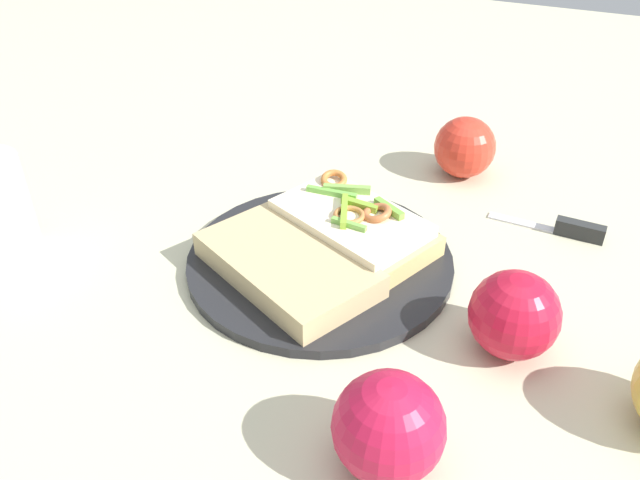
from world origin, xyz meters
TOP-DOWN VIEW (x-y plane):
  - ground_plane at (0.00, 0.00)m, footprint 2.00×2.00m
  - plate at (0.00, 0.00)m, footprint 0.26×0.26m
  - sandwich at (0.02, 0.04)m, footprint 0.19×0.16m
  - bread_slice_side at (-0.02, -0.04)m, footprint 0.20×0.17m
  - apple_1 at (0.19, -0.05)m, footprint 0.10×0.10m
  - apple_2 at (0.13, -0.20)m, footprint 0.10×0.10m
  - apple_3 at (0.09, 0.23)m, footprint 0.08×0.08m
  - knife at (0.22, 0.15)m, footprint 0.12×0.02m

SIDE VIEW (x-z plane):
  - ground_plane at x=0.00m, z-range 0.00..0.00m
  - plate at x=0.00m, z-range 0.00..0.01m
  - knife at x=0.22m, z-range 0.00..0.02m
  - bread_slice_side at x=-0.02m, z-range 0.01..0.03m
  - sandwich at x=0.02m, z-range 0.01..0.05m
  - apple_3 at x=0.09m, z-range 0.00..0.07m
  - apple_1 at x=0.19m, z-range 0.00..0.07m
  - apple_2 at x=0.13m, z-range 0.00..0.08m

